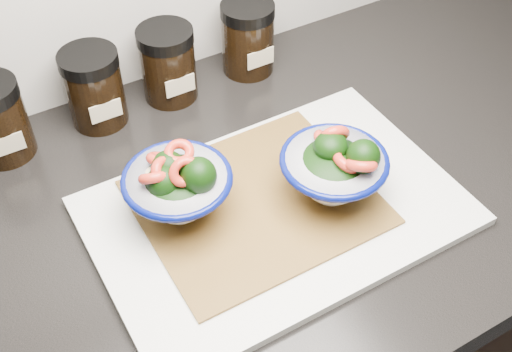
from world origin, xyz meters
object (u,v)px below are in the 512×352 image
cutting_board (276,211)px  spice_jar_c (168,64)px  spice_jar_d (248,38)px  bowl_right (335,169)px  spice_jar_b (94,88)px  bowl_left (177,186)px

cutting_board → spice_jar_c: spice_jar_c is taller
cutting_board → spice_jar_d: bearing=66.8°
bowl_right → spice_jar_d: (0.05, 0.30, -0.00)m
spice_jar_b → spice_jar_d: (0.25, 0.00, 0.00)m
spice_jar_b → spice_jar_c: same height
spice_jar_d → bowl_right: bearing=-99.5°
spice_jar_c → spice_jar_d: (0.13, 0.00, 0.00)m
bowl_left → spice_jar_c: bowl_left is taller
bowl_left → spice_jar_d: bearing=45.5°
spice_jar_b → cutting_board: bearing=-66.4°
bowl_right → spice_jar_d: bearing=80.5°
cutting_board → spice_jar_b: bearing=113.6°
spice_jar_b → spice_jar_d: bearing=0.0°
bowl_left → bowl_right: bowl_left is taller
bowl_left → cutting_board: bearing=-26.5°
bowl_right → spice_jar_d: 0.30m
spice_jar_c → spice_jar_b: bearing=180.0°
bowl_right → spice_jar_d: size_ratio=1.18×
cutting_board → spice_jar_d: spice_jar_d is taller
cutting_board → spice_jar_b: 0.31m
cutting_board → spice_jar_d: 0.31m
cutting_board → spice_jar_b: (-0.12, 0.28, 0.05)m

